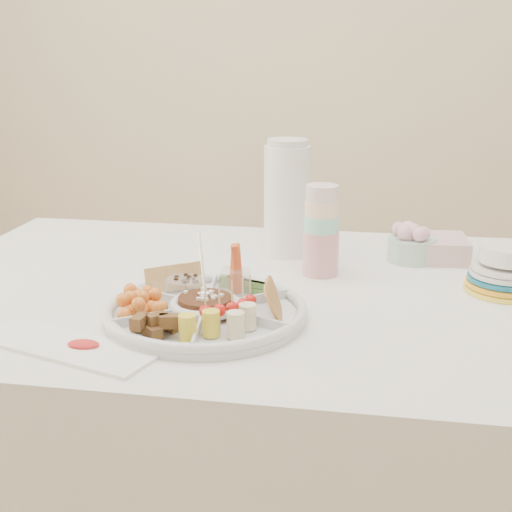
% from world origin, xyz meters
% --- Properties ---
extents(wall_back, '(4.00, 0.02, 2.70)m').
position_xyz_m(wall_back, '(0.00, 2.00, 1.35)').
color(wall_back, beige).
rests_on(wall_back, ground).
extents(dining_table, '(1.52, 1.02, 0.76)m').
position_xyz_m(dining_table, '(0.00, 0.00, 0.38)').
color(dining_table, white).
rests_on(dining_table, floor).
extents(party_tray, '(0.50, 0.50, 0.04)m').
position_xyz_m(party_tray, '(-0.06, -0.20, 0.78)').
color(party_tray, silver).
rests_on(party_tray, dining_table).
extents(bean_dip, '(0.14, 0.14, 0.04)m').
position_xyz_m(bean_dip, '(-0.06, -0.20, 0.79)').
color(bean_dip, black).
rests_on(bean_dip, party_tray).
extents(tortillas, '(0.12, 0.12, 0.05)m').
position_xyz_m(tortillas, '(0.07, -0.18, 0.80)').
color(tortillas, '#A55E34').
rests_on(tortillas, party_tray).
extents(carrot_cucumber, '(0.15, 0.15, 0.10)m').
position_xyz_m(carrot_cucumber, '(-0.01, -0.08, 0.82)').
color(carrot_cucumber, '#E15223').
rests_on(carrot_cucumber, party_tray).
extents(pita_raisins, '(0.14, 0.14, 0.06)m').
position_xyz_m(pita_raisins, '(-0.14, -0.09, 0.80)').
color(pita_raisins, tan).
rests_on(pita_raisins, party_tray).
extents(cherries, '(0.16, 0.16, 0.05)m').
position_xyz_m(cherries, '(-0.19, -0.21, 0.79)').
color(cherries, '#FF8B43').
rests_on(cherries, party_tray).
extents(granola_chunks, '(0.13, 0.13, 0.04)m').
position_xyz_m(granola_chunks, '(-0.11, -0.32, 0.79)').
color(granola_chunks, '#55371B').
rests_on(granola_chunks, party_tray).
extents(banana_tomato, '(0.13, 0.13, 0.08)m').
position_xyz_m(banana_tomato, '(0.02, -0.30, 0.82)').
color(banana_tomato, '#FFE385').
rests_on(banana_tomato, party_tray).
extents(cup_stack, '(0.09, 0.09, 0.22)m').
position_xyz_m(cup_stack, '(0.13, 0.12, 0.87)').
color(cup_stack, silver).
rests_on(cup_stack, dining_table).
extents(thermos, '(0.13, 0.13, 0.29)m').
position_xyz_m(thermos, '(0.03, 0.26, 0.90)').
color(thermos, white).
rests_on(thermos, dining_table).
extents(flower_bowl, '(0.15, 0.15, 0.09)m').
position_xyz_m(flower_bowl, '(0.34, 0.26, 0.80)').
color(flower_bowl, '#9DB0A6').
rests_on(flower_bowl, dining_table).
extents(napkin_stack, '(0.17, 0.15, 0.05)m').
position_xyz_m(napkin_stack, '(0.39, 0.28, 0.79)').
color(napkin_stack, beige).
rests_on(napkin_stack, dining_table).
extents(plate_stack, '(0.21, 0.21, 0.11)m').
position_xyz_m(plate_stack, '(0.53, 0.07, 0.81)').
color(plate_stack, '#DEC953').
rests_on(plate_stack, dining_table).
extents(placemat, '(0.35, 0.21, 0.01)m').
position_xyz_m(placemat, '(-0.27, -0.37, 0.76)').
color(placemat, white).
rests_on(placemat, dining_table).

